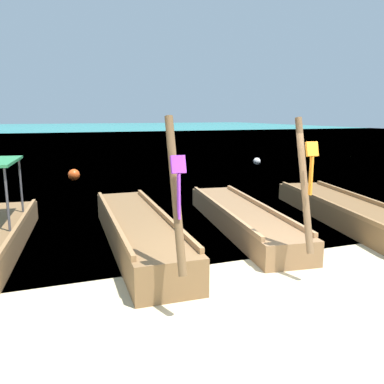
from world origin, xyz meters
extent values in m
plane|color=beige|center=(0.00, 0.00, 0.00)|extent=(120.00, 120.00, 0.00)
plane|color=teal|center=(0.00, 61.27, 0.00)|extent=(120.00, 120.00, 0.00)
cube|color=#9F7246|center=(-3.82, 3.31, 0.54)|extent=(0.60, 5.03, 0.10)
cylinder|color=#4C4C51|center=(-3.96, 3.19, 1.14)|extent=(0.05, 0.05, 1.30)
cylinder|color=#4C4C51|center=(-3.79, 4.83, 1.14)|extent=(0.05, 0.05, 1.30)
cube|color=brown|center=(-1.42, 2.80, 0.32)|extent=(1.33, 5.64, 0.64)
cube|color=#9F7246|center=(-1.96, 2.82, 0.69)|extent=(0.23, 5.16, 0.10)
cube|color=#9F7246|center=(-0.87, 2.79, 0.69)|extent=(0.23, 5.16, 0.10)
cylinder|color=brown|center=(-1.50, -0.18, 1.72)|extent=(0.14, 0.77, 2.19)
cube|color=purple|center=(-1.51, -0.31, 2.16)|extent=(0.20, 0.13, 0.25)
cube|color=purple|center=(-1.51, -0.33, 1.73)|extent=(0.03, 0.08, 0.63)
cube|color=olive|center=(1.31, 3.27, 0.26)|extent=(1.82, 5.78, 0.51)
cube|color=#AF7F52|center=(0.78, 3.34, 0.56)|extent=(0.70, 5.20, 0.10)
cube|color=#AF7F52|center=(1.85, 3.21, 0.56)|extent=(0.70, 5.20, 0.10)
cylinder|color=brown|center=(0.96, 0.28, 1.64)|extent=(0.21, 0.78, 2.28)
cube|color=orange|center=(0.93, 0.10, 2.26)|extent=(0.21, 0.15, 0.25)
cube|color=orange|center=(0.93, 0.08, 1.82)|extent=(0.04, 0.08, 0.65)
cube|color=brown|center=(4.23, 2.87, 0.26)|extent=(2.42, 6.28, 0.52)
cube|color=#996C3F|center=(3.62, 2.98, 0.57)|extent=(1.11, 5.57, 0.10)
cube|color=#996C3F|center=(4.84, 2.75, 0.57)|extent=(1.11, 5.57, 0.10)
sphere|color=white|center=(7.95, 14.33, 0.20)|extent=(0.40, 0.40, 0.40)
sphere|color=#EA5119|center=(-2.14, 12.25, 0.25)|extent=(0.50, 0.50, 0.50)
camera|label=1|loc=(-3.15, -5.33, 2.83)|focal=37.06mm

